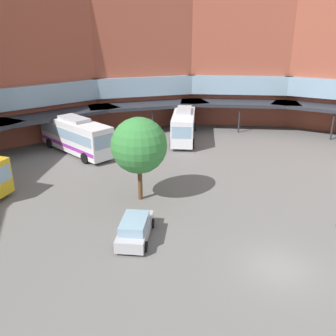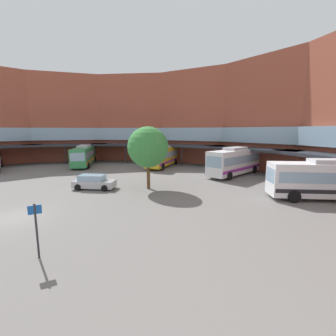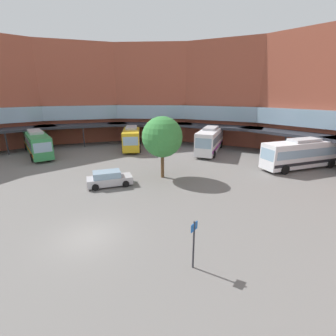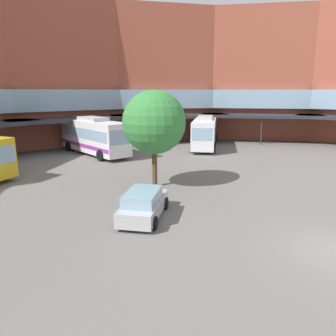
{
  "view_description": "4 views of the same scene",
  "coord_description": "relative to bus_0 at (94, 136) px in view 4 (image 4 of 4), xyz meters",
  "views": [
    {
      "loc": [
        -16.22,
        -9.84,
        13.19
      ],
      "look_at": [
        1.57,
        12.01,
        2.18
      ],
      "focal_mm": 39.72,
      "sensor_mm": 36.0,
      "label": 1
    },
    {
      "loc": [
        19.51,
        -1.58,
        6.25
      ],
      "look_at": [
        1.03,
        13.58,
        2.4
      ],
      "focal_mm": 24.98,
      "sensor_mm": 36.0,
      "label": 2
    },
    {
      "loc": [
        10.69,
        -10.01,
        9.03
      ],
      "look_at": [
        0.28,
        11.37,
        1.54
      ],
      "focal_mm": 25.8,
      "sensor_mm": 36.0,
      "label": 3
    },
    {
      "loc": [
        -12.9,
        -6.24,
        6.56
      ],
      "look_at": [
        -0.57,
        11.33,
        1.49
      ],
      "focal_mm": 34.84,
      "sensor_mm": 36.0,
      "label": 4
    }
  ],
  "objects": [
    {
      "name": "ground_plane",
      "position": [
        -0.34,
        -26.28,
        -1.99
      ],
      "size": [
        120.59,
        120.59,
        0.0
      ],
      "primitive_type": "plane",
      "color": "slate"
    },
    {
      "name": "parked_car",
      "position": [
        -4.94,
        -18.44,
        -1.25
      ],
      "size": [
        4.4,
        4.37,
        1.53
      ],
      "rotation": [
        0.0,
        0.0,
        0.78
      ],
      "color": "#B7B7BC",
      "rests_on": "ground"
    },
    {
      "name": "bus_0",
      "position": [
        0.0,
        0.0,
        0.0
      ],
      "size": [
        3.69,
        10.66,
        3.94
      ],
      "rotation": [
        0.0,
        0.0,
        4.81
      ],
      "color": "white",
      "rests_on": "ground"
    },
    {
      "name": "station_building",
      "position": [
        -0.34,
        -6.41,
        6.25
      ],
      "size": [
        76.78,
        45.47,
        17.33
      ],
      "color": "#9E4C38",
      "rests_on": "ground"
    },
    {
      "name": "bus_2",
      "position": [
        12.56,
        -3.38,
        -0.11
      ],
      "size": [
        9.2,
        9.36,
        3.71
      ],
      "rotation": [
        0.0,
        0.0,
        3.94
      ],
      "color": "white",
      "rests_on": "ground"
    },
    {
      "name": "plaza_tree",
      "position": [
        -1.27,
        -13.82,
        2.5
      ],
      "size": [
        4.33,
        4.33,
        6.68
      ],
      "color": "brown",
      "rests_on": "ground"
    }
  ]
}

